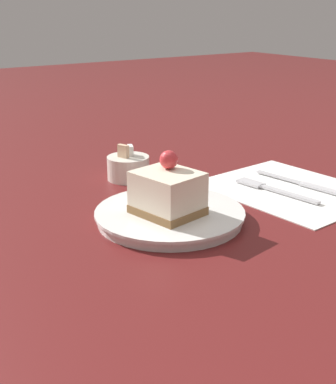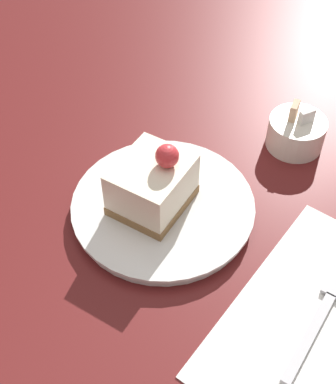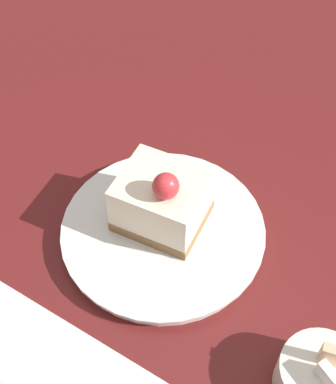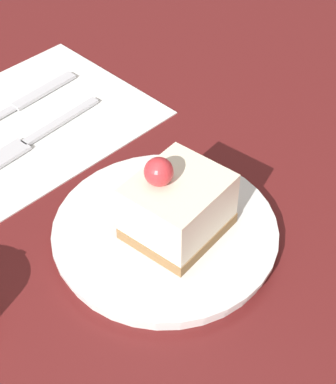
# 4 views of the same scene
# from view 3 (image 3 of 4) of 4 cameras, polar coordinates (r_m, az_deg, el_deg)

# --- Properties ---
(ground_plane) EXTENTS (4.00, 4.00, 0.00)m
(ground_plane) POSITION_cam_3_polar(r_m,az_deg,el_deg) (0.56, -3.64, -4.61)
(ground_plane) COLOR #5B1919
(plate) EXTENTS (0.21, 0.21, 0.02)m
(plate) POSITION_cam_3_polar(r_m,az_deg,el_deg) (0.55, -0.53, -4.23)
(plate) COLOR silver
(plate) RESTS_ON ground_plane
(cake_slice) EXTENTS (0.09, 0.10, 0.08)m
(cake_slice) POSITION_cam_3_polar(r_m,az_deg,el_deg) (0.53, -0.64, -0.89)
(cake_slice) COLOR olive
(cake_slice) RESTS_ON plate
(sugar_bowl) EXTENTS (0.07, 0.07, 0.06)m
(sugar_bowl) POSITION_cam_3_polar(r_m,az_deg,el_deg) (0.48, 15.88, -18.57)
(sugar_bowl) COLOR silver
(sugar_bowl) RESTS_ON ground_plane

